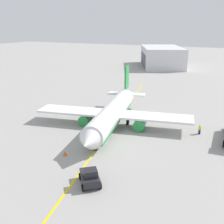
{
  "coord_description": "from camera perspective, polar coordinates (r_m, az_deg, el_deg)",
  "views": [
    {
      "loc": [
        43.52,
        21.12,
        18.44
      ],
      "look_at": [
        0.0,
        0.0,
        3.0
      ],
      "focal_mm": 44.28,
      "sensor_mm": 36.0,
      "label": 1
    }
  ],
  "objects": [
    {
      "name": "safety_cone_nose",
      "position": [
        41.52,
        -9.7,
        -8.4
      ],
      "size": [
        0.63,
        0.63,
        0.7
      ],
      "primitive_type": "cone",
      "color": "#F2590F",
      "rests_on": "ground"
    },
    {
      "name": "airplane",
      "position": [
        51.36,
        0.14,
        -0.23
      ],
      "size": [
        31.64,
        29.66,
        9.61
      ],
      "color": "white",
      "rests_on": "ground"
    },
    {
      "name": "refueling_worker",
      "position": [
        50.81,
        17.64,
        -3.46
      ],
      "size": [
        0.6,
        0.49,
        1.71
      ],
      "color": "navy",
      "rests_on": "ground"
    },
    {
      "name": "taxi_line_marking",
      "position": [
        51.77,
        0.0,
        -3.16
      ],
      "size": [
        79.16,
        16.55,
        0.01
      ],
      "primitive_type": "cube",
      "rotation": [
        0.0,
        0.0,
        0.2
      ],
      "color": "yellow",
      "rests_on": "ground"
    },
    {
      "name": "distant_hangar",
      "position": [
        129.41,
        10.18,
        11.18
      ],
      "size": [
        34.86,
        27.63,
        8.71
      ],
      "color": "silver",
      "rests_on": "ground"
    },
    {
      "name": "ground_plane",
      "position": [
        51.77,
        0.0,
        -3.16
      ],
      "size": [
        400.0,
        400.0,
        0.0
      ],
      "primitive_type": "plane",
      "color": "#9E9B96"
    },
    {
      "name": "pushback_tug",
      "position": [
        34.0,
        -4.6,
        -13.2
      ],
      "size": [
        4.09,
        3.94,
        2.2
      ],
      "color": "#232328",
      "rests_on": "ground"
    }
  ]
}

